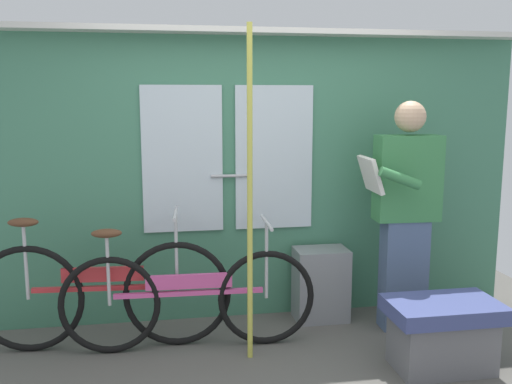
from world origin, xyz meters
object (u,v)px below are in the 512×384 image
bicycle_near_door (188,298)px  handrail_pole (250,198)px  bench_seat_corner (442,333)px  bicycle_leaning_behind (103,293)px  trash_bin_by_wall (321,284)px  passenger_reading_newspaper (405,211)px

bicycle_near_door → handrail_pole: 0.85m
bench_seat_corner → bicycle_leaning_behind: bearing=162.6°
bicycle_near_door → bicycle_leaning_behind: bearing=171.6°
bicycle_leaning_behind → trash_bin_by_wall: (1.62, 0.26, -0.11)m
bicycle_leaning_behind → trash_bin_by_wall: bearing=12.8°
bicycle_near_door → bench_seat_corner: bicycle_near_door is taller
passenger_reading_newspaper → handrail_pole: size_ratio=0.78×
passenger_reading_newspaper → bicycle_leaning_behind: bearing=2.3°
handrail_pole → bench_seat_corner: 1.50m
passenger_reading_newspaper → trash_bin_by_wall: size_ratio=3.00×
bicycle_near_door → trash_bin_by_wall: bicycle_near_door is taller
handrail_pole → trash_bin_by_wall: bearing=41.0°
trash_bin_by_wall → handrail_pole: 1.18m
bicycle_leaning_behind → trash_bin_by_wall: 1.65m
passenger_reading_newspaper → handrail_pole: (-1.20, -0.31, 0.19)m
bicycle_leaning_behind → handrail_pole: (0.97, -0.31, 0.69)m
passenger_reading_newspaper → trash_bin_by_wall: (-0.55, 0.26, -0.61)m
bicycle_leaning_behind → passenger_reading_newspaper: bearing=3.8°
handrail_pole → bicycle_leaning_behind: bearing=162.5°
passenger_reading_newspaper → trash_bin_by_wall: bearing=-22.7°
trash_bin_by_wall → bench_seat_corner: trash_bin_by_wall is taller
passenger_reading_newspaper → bench_seat_corner: 0.94m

